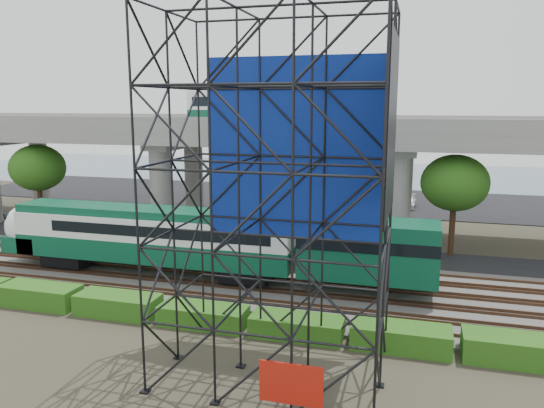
% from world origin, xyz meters
% --- Properties ---
extents(ground, '(140.00, 140.00, 0.00)m').
position_xyz_m(ground, '(0.00, 0.00, 0.00)').
color(ground, '#474233').
rests_on(ground, ground).
extents(ballast_bed, '(90.00, 12.00, 0.20)m').
position_xyz_m(ballast_bed, '(0.00, 2.00, 0.10)').
color(ballast_bed, slate).
rests_on(ballast_bed, ground).
extents(service_road, '(90.00, 5.00, 0.08)m').
position_xyz_m(service_road, '(0.00, 10.50, 0.04)').
color(service_road, black).
rests_on(service_road, ground).
extents(parking_lot, '(90.00, 18.00, 0.08)m').
position_xyz_m(parking_lot, '(0.00, 34.00, 0.04)').
color(parking_lot, black).
rests_on(parking_lot, ground).
extents(harbor_water, '(140.00, 40.00, 0.03)m').
position_xyz_m(harbor_water, '(0.00, 56.00, 0.01)').
color(harbor_water, '#496279').
rests_on(harbor_water, ground).
extents(rail_tracks, '(90.00, 9.52, 0.16)m').
position_xyz_m(rail_tracks, '(0.00, 2.00, 0.28)').
color(rail_tracks, '#472D1E').
rests_on(rail_tracks, ballast_bed).
extents(commuter_train, '(29.30, 3.06, 4.30)m').
position_xyz_m(commuter_train, '(-3.09, 2.00, 2.88)').
color(commuter_train, black).
rests_on(commuter_train, rail_tracks).
extents(overpass, '(80.00, 12.00, 12.40)m').
position_xyz_m(overpass, '(-0.17, 16.00, 8.21)').
color(overpass, '#9E9B93').
rests_on(overpass, ground).
extents(scaffold_tower, '(9.36, 6.36, 15.00)m').
position_xyz_m(scaffold_tower, '(5.85, -7.98, 7.47)').
color(scaffold_tower, black).
rests_on(scaffold_tower, ground).
extents(hedge_strip, '(34.60, 1.80, 1.20)m').
position_xyz_m(hedge_strip, '(1.01, -4.30, 0.56)').
color(hedge_strip, '#254E12').
rests_on(hedge_strip, ground).
extents(trees, '(40.94, 16.94, 7.69)m').
position_xyz_m(trees, '(-4.67, 16.17, 5.57)').
color(trees, '#382314').
rests_on(trees, ground).
extents(suv, '(4.89, 2.39, 1.34)m').
position_xyz_m(suv, '(-12.81, 9.54, 0.75)').
color(suv, black).
rests_on(suv, service_road).
extents(parked_cars, '(37.34, 9.60, 1.29)m').
position_xyz_m(parked_cars, '(1.64, 33.52, 0.69)').
color(parked_cars, silver).
rests_on(parked_cars, parking_lot).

